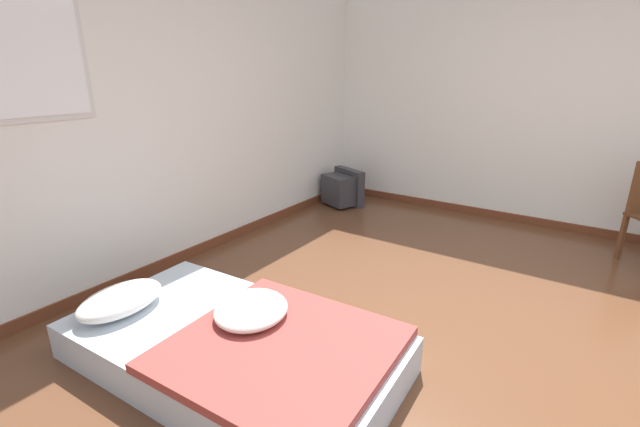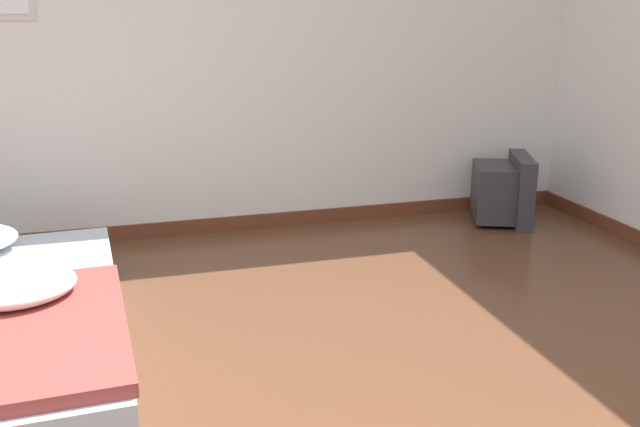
{
  "view_description": "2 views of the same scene",
  "coord_description": "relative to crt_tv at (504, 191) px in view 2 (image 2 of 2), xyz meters",
  "views": [
    {
      "loc": [
        -2.26,
        -0.2,
        1.59
      ],
      "look_at": [
        0.67,
        1.78,
        0.4
      ],
      "focal_mm": 24.0,
      "sensor_mm": 36.0,
      "label": 1
    },
    {
      "loc": [
        -0.31,
        -1.53,
        1.39
      ],
      "look_at": [
        0.62,
        1.67,
        0.39
      ],
      "focal_mm": 40.0,
      "sensor_mm": 36.0,
      "label": 2
    }
  ],
  "objects": [
    {
      "name": "wall_back",
      "position": [
        -2.09,
        0.35,
        1.08
      ],
      "size": [
        7.63,
        0.08,
        2.6
      ],
      "color": "white",
      "rests_on": "ground_plane"
    },
    {
      "name": "crt_tv",
      "position": [
        0.0,
        0.0,
        0.0
      ],
      "size": [
        0.48,
        0.53,
        0.44
      ],
      "color": "#333338",
      "rests_on": "ground_plane"
    }
  ]
}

